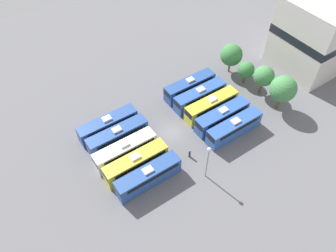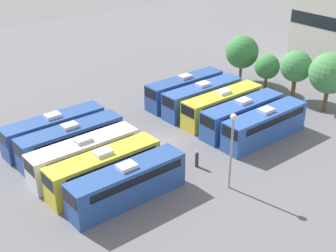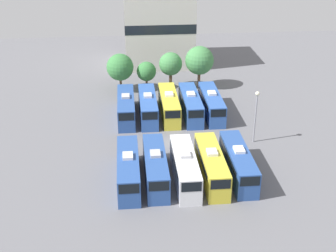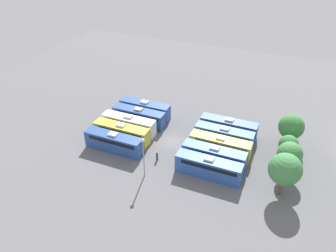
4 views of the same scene
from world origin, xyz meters
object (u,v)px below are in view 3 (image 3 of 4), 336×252
object	(u,v)px
bus_7	(169,104)
tree_0	(120,67)
bus_3	(211,164)
bus_6	(148,105)
bus_9	(211,103)
tree_3	(199,60)
bus_4	(238,162)
tree_2	(171,64)
depot_building	(158,25)
bus_1	(155,166)
bus_0	(128,168)
worker_person	(221,137)
bus_8	(191,104)
light_pole	(256,108)
bus_5	(126,106)
bus_2	(185,167)
tree_1	(146,71)

from	to	relation	value
bus_7	tree_0	bearing A→B (deg)	123.78
bus_3	bus_6	distance (m)	19.53
bus_9	tree_3	bearing A→B (deg)	90.86
bus_4	tree_2	distance (m)	30.52
tree_3	depot_building	xyz separation A→B (m)	(-6.05, 14.96, 2.66)
bus_1	tree_3	xyz separation A→B (m)	(9.81, 29.71, 3.15)
bus_1	bus_0	bearing A→B (deg)	-176.08
worker_person	depot_building	bearing A→B (deg)	99.16
bus_1	tree_2	size ratio (longest dim) A/B	1.72
bus_9	tree_0	bearing A→B (deg)	141.26
tree_3	depot_building	distance (m)	16.36
bus_6	bus_8	world-z (taller)	same
worker_person	light_pole	bearing A→B (deg)	-2.31
bus_0	bus_4	xyz separation A→B (m)	(13.24, 0.25, 0.00)
bus_3	bus_9	xyz separation A→B (m)	(3.30, 18.41, 0.00)
bus_3	bus_9	world-z (taller)	same
bus_5	bus_7	xyz separation A→B (m)	(6.65, 0.14, 0.00)
tree_0	tree_3	world-z (taller)	tree_3
bus_3	bus_9	bearing A→B (deg)	79.85
bus_1	bus_5	world-z (taller)	same
bus_0	bus_8	xyz separation A→B (m)	(9.96, 18.33, 0.00)
bus_0	light_pole	size ratio (longest dim) A/B	1.48
tree_2	bus_1	bearing A→B (deg)	-99.04
bus_3	bus_5	bearing A→B (deg)	118.40
worker_person	bus_1	bearing A→B (deg)	-138.34
bus_2	bus_8	world-z (taller)	same
bus_7	tree_0	size ratio (longest dim) A/B	1.67
bus_0	depot_building	distance (m)	45.80
bus_1	tree_1	xyz separation A→B (m)	(0.49, 29.55, 1.49)
bus_0	bus_4	distance (m)	13.24
tree_0	bus_0	bearing A→B (deg)	-88.43
bus_2	bus_4	bearing A→B (deg)	4.36
bus_0	bus_2	xyz separation A→B (m)	(6.70, -0.24, 0.00)
bus_2	light_pole	distance (m)	14.27
worker_person	bus_3	bearing A→B (deg)	-108.23
worker_person	depot_building	world-z (taller)	depot_building
bus_7	bus_1	bearing A→B (deg)	-100.50
bus_5	bus_8	size ratio (longest dim) A/B	1.00
bus_7	bus_9	world-z (taller)	same
bus_3	tree_1	distance (m)	30.49
bus_0	tree_0	xyz separation A→B (m)	(-0.81, 29.62, 2.47)
bus_5	tree_1	world-z (taller)	tree_1
tree_3	depot_building	bearing A→B (deg)	112.02
bus_0	bus_8	distance (m)	20.86
worker_person	tree_3	xyz separation A→B (m)	(0.22, 21.18, 4.18)
bus_8	tree_2	size ratio (longest dim) A/B	1.72
bus_0	bus_4	world-z (taller)	same
bus_2	light_pole	bearing A→B (deg)	39.39
bus_4	worker_person	world-z (taller)	bus_4
bus_6	light_pole	distance (m)	17.47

